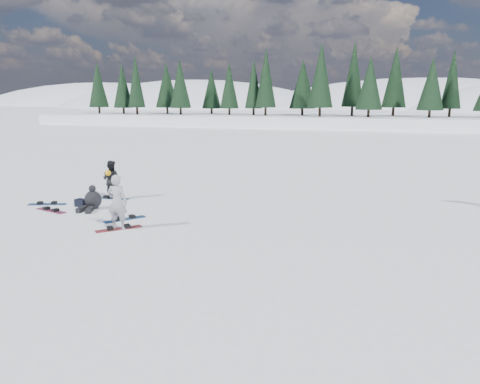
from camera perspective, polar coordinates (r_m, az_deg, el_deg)
name	(u,v)px	position (r m, az deg, el deg)	size (l,w,h in m)	color
ground	(147,224)	(16.36, -11.26, -3.81)	(420.00, 420.00, 0.00)	white
alpine_backdrop	(339,140)	(204.72, 11.94, 6.20)	(412.50, 227.00, 53.20)	white
snowboarder_woman	(117,202)	(15.67, -14.75, -1.18)	(0.71, 0.51, 1.97)	#AEAEB3
snowboarder_man	(111,180)	(20.53, -15.42, 1.46)	(0.80, 0.62, 1.64)	black
seated_rider	(92,200)	(18.88, -17.58, -0.95)	(0.79, 1.18, 0.94)	black
gear_bag	(81,203)	(19.53, -18.80, -1.26)	(0.45, 0.30, 0.30)	black
snowboard_woman	(119,229)	(15.89, -14.57, -4.37)	(1.50, 0.28, 0.03)	maroon
snowboard_man	(112,198)	(20.68, -15.30, -0.74)	(1.50, 0.28, 0.03)	#175482
snowboard_loose_a	(125,219)	(17.05, -13.88, -3.25)	(1.50, 0.28, 0.03)	navy
snowboard_loose_c	(47,204)	(20.39, -22.44, -1.39)	(1.50, 0.28, 0.03)	navy
snowboard_loose_b	(51,211)	(19.19, -22.04, -2.13)	(1.50, 0.28, 0.03)	#98214C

